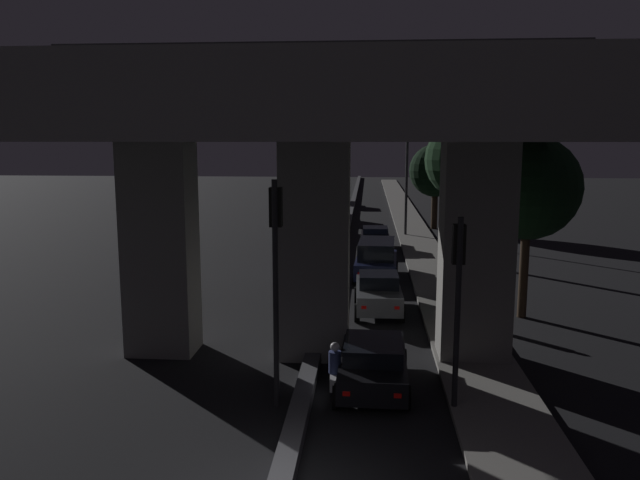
% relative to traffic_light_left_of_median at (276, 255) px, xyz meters
% --- Properties ---
extents(median_divider, '(0.47, 126.00, 0.33)m').
position_rel_traffic_light_left_of_median_xyz_m(median_divider, '(0.64, 30.54, -3.67)').
color(median_divider, '#4C4C51').
rests_on(median_divider, ground_plane).
extents(sidewalk_right, '(2.34, 126.00, 0.15)m').
position_rel_traffic_light_left_of_median_xyz_m(sidewalk_right, '(5.44, 23.54, -3.76)').
color(sidewalk_right, gray).
rests_on(sidewalk_right, ground_plane).
extents(elevated_overpass, '(15.42, 11.92, 9.34)m').
position_rel_traffic_light_left_of_median_xyz_m(elevated_overpass, '(0.64, 3.69, 3.05)').
color(elevated_overpass, gray).
rests_on(elevated_overpass, ground_plane).
extents(traffic_light_left_of_median, '(0.30, 0.49, 5.65)m').
position_rel_traffic_light_left_of_median_xyz_m(traffic_light_left_of_median, '(0.00, 0.00, 0.00)').
color(traffic_light_left_of_median, black).
rests_on(traffic_light_left_of_median, ground_plane).
extents(traffic_light_right_of_median, '(0.30, 0.49, 4.80)m').
position_rel_traffic_light_left_of_median_xyz_m(traffic_light_right_of_median, '(4.37, 0.01, -0.55)').
color(traffic_light_right_of_median, black).
rests_on(traffic_light_right_of_median, ground_plane).
extents(street_lamp, '(1.92, 0.32, 7.75)m').
position_rel_traffic_light_left_of_median_xyz_m(street_lamp, '(4.52, 27.85, 0.73)').
color(street_lamp, '#2D2D30').
rests_on(street_lamp, ground_plane).
extents(car_black_lead, '(1.95, 4.14, 1.36)m').
position_rel_traffic_light_left_of_median_xyz_m(car_black_lead, '(2.40, 1.23, -3.11)').
color(car_black_lead, black).
rests_on(car_black_lead, ground_plane).
extents(car_grey_second, '(1.90, 4.01, 1.55)m').
position_rel_traffic_light_left_of_median_xyz_m(car_grey_second, '(2.64, 8.63, -3.04)').
color(car_grey_second, '#515459').
rests_on(car_grey_second, ground_plane).
extents(car_dark_blue_third, '(2.21, 4.46, 1.82)m').
position_rel_traffic_light_left_of_median_xyz_m(car_dark_blue_third, '(2.64, 14.65, -2.88)').
color(car_dark_blue_third, '#141938').
rests_on(car_dark_blue_third, ground_plane).
extents(car_black_fourth, '(1.86, 4.12, 1.39)m').
position_rel_traffic_light_left_of_median_xyz_m(car_black_fourth, '(2.66, 22.45, -3.12)').
color(car_black_fourth, black).
rests_on(car_black_fourth, ground_plane).
extents(car_dark_blue_lead_oncoming, '(1.90, 4.32, 1.53)m').
position_rel_traffic_light_left_of_median_xyz_m(car_dark_blue_lead_oncoming, '(-0.97, 16.63, -3.05)').
color(car_dark_blue_lead_oncoming, '#141938').
rests_on(car_dark_blue_lead_oncoming, ground_plane).
extents(car_dark_blue_second_oncoming, '(1.88, 4.50, 1.60)m').
position_rel_traffic_light_left_of_median_xyz_m(car_dark_blue_second_oncoming, '(-0.94, 28.19, -3.01)').
color(car_dark_blue_second_oncoming, '#141938').
rests_on(car_dark_blue_second_oncoming, ground_plane).
extents(car_white_third_oncoming, '(1.94, 4.77, 1.94)m').
position_rel_traffic_light_left_of_median_xyz_m(car_white_third_oncoming, '(-1.21, 36.36, -2.82)').
color(car_white_third_oncoming, silver).
rests_on(car_white_third_oncoming, ground_plane).
extents(car_black_fourth_oncoming, '(2.12, 4.71, 1.82)m').
position_rel_traffic_light_left_of_median_xyz_m(car_black_fourth_oncoming, '(-1.08, 47.48, -2.89)').
color(car_black_fourth_oncoming, black).
rests_on(car_black_fourth_oncoming, ground_plane).
extents(motorcycle_white_filtering_near, '(0.33, 1.97, 1.49)m').
position_rel_traffic_light_left_of_median_xyz_m(motorcycle_white_filtering_near, '(1.42, 0.48, -3.21)').
color(motorcycle_white_filtering_near, black).
rests_on(motorcycle_white_filtering_near, ground_plane).
extents(pedestrian_on_sidewalk, '(0.36, 0.36, 1.79)m').
position_rel_traffic_light_left_of_median_xyz_m(pedestrian_on_sidewalk, '(5.16, 8.06, -2.79)').
color(pedestrian_on_sidewalk, black).
rests_on(pedestrian_on_sidewalk, sidewalk_right).
extents(roadside_tree_kerbside_near, '(3.79, 3.79, 6.75)m').
position_rel_traffic_light_left_of_median_xyz_m(roadside_tree_kerbside_near, '(8.00, 8.43, 1.00)').
color(roadside_tree_kerbside_near, '#2D2116').
rests_on(roadside_tree_kerbside_near, ground_plane).
extents(roadside_tree_kerbside_mid, '(4.20, 4.20, 7.64)m').
position_rel_traffic_light_left_of_median_xyz_m(roadside_tree_kerbside_mid, '(7.24, 18.73, 1.68)').
color(roadside_tree_kerbside_mid, '#38281C').
rests_on(roadside_tree_kerbside_mid, ground_plane).
extents(roadside_tree_kerbside_far, '(3.86, 3.86, 6.25)m').
position_rel_traffic_light_left_of_median_xyz_m(roadside_tree_kerbside_far, '(7.11, 31.79, 0.46)').
color(roadside_tree_kerbside_far, '#2D2116').
rests_on(roadside_tree_kerbside_far, ground_plane).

